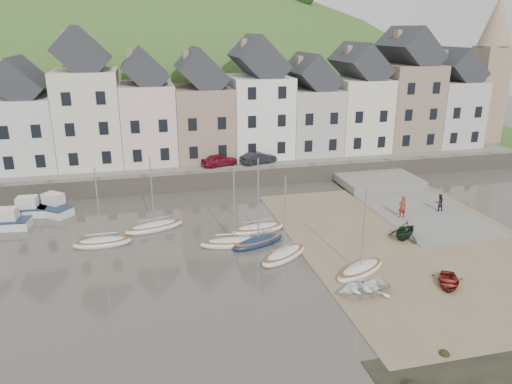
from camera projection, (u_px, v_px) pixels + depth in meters
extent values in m
plane|color=#433E35|center=(275.00, 258.00, 34.64)|extent=(160.00, 160.00, 0.00)
cube|color=#395923|center=(210.00, 147.00, 63.90)|extent=(90.00, 30.00, 1.50)
cube|color=slate|center=(225.00, 163.00, 53.04)|extent=(70.00, 7.00, 0.10)
cube|color=slate|center=(231.00, 178.00, 50.02)|extent=(70.00, 1.20, 1.80)
cube|color=#776148|center=(414.00, 243.00, 37.04)|extent=(18.00, 26.00, 0.06)
cube|color=slate|center=(407.00, 203.00, 45.29)|extent=(8.00, 18.00, 0.12)
ellipsoid|color=#395923|center=(167.00, 210.00, 94.60)|extent=(134.40, 84.00, 84.00)
cylinder|color=#382619|center=(35.00, 10.00, 68.32)|extent=(0.50, 0.50, 3.00)
cylinder|color=#382619|center=(137.00, 12.00, 75.08)|extent=(0.50, 0.50, 3.00)
cylinder|color=#382619|center=(228.00, 12.00, 76.31)|extent=(0.50, 0.50, 3.00)
cylinder|color=#382619|center=(303.00, 13.00, 78.02)|extent=(0.50, 0.50, 3.00)
cube|color=silver|center=(30.00, 132.00, 50.68)|extent=(5.80, 8.00, 7.50)
cube|color=gray|center=(4.00, 67.00, 48.24)|extent=(0.60, 0.90, 1.40)
cube|color=beige|center=(90.00, 118.00, 51.64)|extent=(6.40, 8.00, 10.00)
cube|color=gray|center=(64.00, 37.00, 48.66)|extent=(0.60, 0.90, 1.40)
cube|color=beige|center=(148.00, 123.00, 53.20)|extent=(5.60, 8.00, 8.50)
cube|color=gray|center=(130.00, 56.00, 50.64)|extent=(0.60, 0.90, 1.40)
cube|color=gray|center=(203.00, 123.00, 54.59)|extent=(6.20, 8.00, 8.00)
cube|color=gray|center=(186.00, 57.00, 51.98)|extent=(0.60, 0.90, 1.40)
cube|color=white|center=(258.00, 116.00, 55.85)|extent=(6.60, 8.00, 9.00)
cube|color=gray|center=(244.00, 45.00, 52.99)|extent=(0.60, 0.90, 1.40)
cube|color=#B2ADA3|center=(309.00, 120.00, 57.46)|extent=(5.80, 8.00, 7.50)
cube|color=gray|center=(299.00, 62.00, 55.01)|extent=(0.60, 0.90, 1.40)
cube|color=beige|center=(356.00, 114.00, 58.61)|extent=(6.00, 8.00, 8.50)
cube|color=gray|center=(348.00, 52.00, 55.96)|extent=(0.60, 0.90, 1.40)
cube|color=gray|center=(404.00, 106.00, 59.74)|extent=(6.40, 8.00, 10.00)
cube|color=gray|center=(398.00, 36.00, 56.77)|extent=(0.60, 0.90, 1.40)
cube|color=#BCB6AE|center=(447.00, 112.00, 61.41)|extent=(5.80, 8.00, 8.00)
cube|color=gray|center=(443.00, 56.00, 58.88)|extent=(0.60, 0.90, 1.40)
cube|color=#997F60|center=(486.00, 95.00, 61.96)|extent=(3.50, 3.50, 12.00)
cone|color=#997F60|center=(498.00, 20.00, 59.09)|extent=(4.00, 4.00, 6.00)
ellipsoid|color=silver|center=(154.00, 227.00, 39.44)|extent=(5.07, 2.85, 0.84)
ellipsoid|color=brown|center=(154.00, 225.00, 39.37)|extent=(4.66, 2.61, 0.20)
cylinder|color=#B2B5B7|center=(152.00, 191.00, 38.45)|extent=(0.10, 0.10, 5.60)
cylinder|color=#B2B5B7|center=(154.00, 219.00, 39.20)|extent=(2.57, 0.86, 0.08)
ellipsoid|color=silver|center=(102.00, 243.00, 36.56)|extent=(4.31, 1.61, 0.84)
ellipsoid|color=brown|center=(102.00, 240.00, 36.49)|extent=(3.97, 1.46, 0.20)
cylinder|color=#B2B5B7|center=(98.00, 204.00, 35.58)|extent=(0.10, 0.10, 5.60)
cylinder|color=#B2B5B7|center=(101.00, 234.00, 36.33)|extent=(2.35, 0.14, 0.08)
ellipsoid|color=beige|center=(235.00, 243.00, 36.55)|extent=(5.34, 1.97, 0.84)
ellipsoid|color=brown|center=(235.00, 240.00, 36.48)|extent=(4.91, 1.79, 0.20)
cylinder|color=#B2B5B7|center=(234.00, 204.00, 35.56)|extent=(0.10, 0.10, 5.60)
cylinder|color=#B2B5B7|center=(235.00, 234.00, 36.31)|extent=(2.87, 0.34, 0.08)
ellipsoid|color=silver|center=(258.00, 229.00, 39.06)|extent=(4.63, 2.17, 0.84)
ellipsoid|color=brown|center=(258.00, 227.00, 38.99)|extent=(4.26, 1.98, 0.20)
cylinder|color=#B2B5B7|center=(258.00, 193.00, 38.07)|extent=(0.10, 0.10, 5.60)
cylinder|color=#B2B5B7|center=(258.00, 221.00, 38.82)|extent=(2.43, 0.46, 0.08)
ellipsoid|color=silver|center=(284.00, 256.00, 34.50)|extent=(4.52, 3.74, 0.84)
ellipsoid|color=brown|center=(284.00, 253.00, 34.43)|extent=(4.15, 3.43, 0.20)
cylinder|color=#B2B5B7|center=(285.00, 215.00, 33.52)|extent=(0.10, 0.10, 5.60)
cylinder|color=#B2B5B7|center=(284.00, 246.00, 34.27)|extent=(2.07, 1.44, 0.08)
ellipsoid|color=#14223F|center=(258.00, 242.00, 36.74)|extent=(4.78, 3.12, 0.84)
ellipsoid|color=brown|center=(258.00, 239.00, 36.67)|extent=(4.39, 2.85, 0.20)
cylinder|color=#B2B5B7|center=(258.00, 203.00, 35.75)|extent=(0.10, 0.10, 5.60)
cylinder|color=#B2B5B7|center=(258.00, 233.00, 36.50)|extent=(2.35, 1.03, 0.08)
ellipsoid|color=silver|center=(360.00, 271.00, 32.40)|extent=(4.67, 3.42, 0.84)
ellipsoid|color=brown|center=(361.00, 268.00, 32.33)|extent=(4.29, 3.13, 0.20)
cylinder|color=#B2B5B7|center=(364.00, 228.00, 31.41)|extent=(0.10, 0.10, 5.60)
cylinder|color=#B2B5B7|center=(361.00, 260.00, 32.16)|extent=(2.22, 1.22, 0.08)
cube|color=silver|center=(20.00, 212.00, 42.26)|extent=(4.84, 2.07, 0.70)
cube|color=#14223F|center=(19.00, 208.00, 42.14)|extent=(4.75, 2.11, 0.08)
cube|color=silver|center=(27.00, 202.00, 42.20)|extent=(1.74, 1.33, 1.00)
cube|color=silver|center=(5.00, 214.00, 39.48)|extent=(1.95, 1.38, 1.00)
cube|color=silver|center=(47.00, 210.00, 42.78)|extent=(4.85, 4.32, 0.70)
cube|color=#14223F|center=(46.00, 206.00, 42.66)|extent=(4.80, 4.30, 0.08)
cube|color=silver|center=(53.00, 199.00, 43.05)|extent=(2.07, 1.99, 1.00)
imported|color=white|center=(363.00, 288.00, 29.76)|extent=(3.72, 2.88, 0.71)
imported|color=black|center=(405.00, 230.00, 37.43)|extent=(3.54, 3.42, 1.43)
imported|color=maroon|center=(448.00, 281.00, 30.70)|extent=(3.08, 3.33, 0.56)
imported|color=maroon|center=(402.00, 207.00, 41.51)|extent=(0.71, 0.47, 1.92)
imported|color=black|center=(439.00, 202.00, 43.05)|extent=(0.79, 0.63, 1.56)
imported|color=maroon|center=(219.00, 160.00, 51.72)|extent=(4.13, 2.58, 1.31)
imported|color=black|center=(259.00, 158.00, 52.67)|extent=(4.15, 2.38, 1.29)
ellipsoid|color=black|center=(444.00, 354.00, 24.27)|extent=(0.51, 0.56, 0.33)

